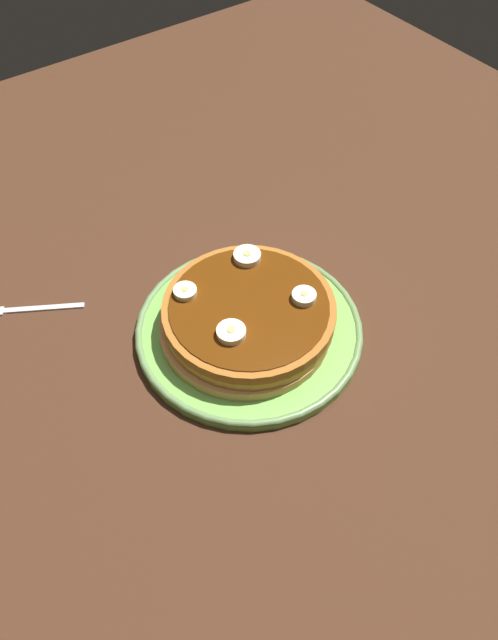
# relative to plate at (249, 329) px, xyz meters

# --- Properties ---
(ground_plane) EXTENTS (1.40, 1.40, 0.03)m
(ground_plane) POSITION_rel_plate_xyz_m (0.00, 0.00, -0.02)
(ground_plane) COLOR #422616
(plate) EXTENTS (0.26, 0.26, 0.01)m
(plate) POSITION_rel_plate_xyz_m (0.00, 0.00, 0.00)
(plate) COLOR #72B74C
(plate) RESTS_ON ground_plane
(pancake_stack) EXTENTS (0.20, 0.20, 0.04)m
(pancake_stack) POSITION_rel_plate_xyz_m (-0.00, -0.00, 0.02)
(pancake_stack) COLOR tan
(pancake_stack) RESTS_ON plate
(banana_slice_0) EXTENTS (0.03, 0.03, 0.01)m
(banana_slice_0) POSITION_rel_plate_xyz_m (0.03, 0.05, 0.05)
(banana_slice_0) COLOR #EBEFBE
(banana_slice_0) RESTS_ON pancake_stack
(banana_slice_1) EXTENTS (0.03, 0.03, 0.01)m
(banana_slice_1) POSITION_rel_plate_xyz_m (0.02, -0.04, 0.05)
(banana_slice_1) COLOR #F4EFBB
(banana_slice_1) RESTS_ON pancake_stack
(banana_slice_2) EXTENTS (0.03, 0.03, 0.01)m
(banana_slice_2) POSITION_rel_plate_xyz_m (-0.06, -0.05, 0.05)
(banana_slice_2) COLOR #F3EAB7
(banana_slice_2) RESTS_ON pancake_stack
(banana_slice_3) EXTENTS (0.03, 0.03, 0.01)m
(banana_slice_3) POSITION_rel_plate_xyz_m (-0.06, 0.04, 0.05)
(banana_slice_3) COLOR #EFE7BA
(banana_slice_3) RESTS_ON pancake_stack
(fork) EXTENTS (0.07, 0.12, 0.01)m
(fork) POSITION_rel_plate_xyz_m (-0.19, -0.20, -0.01)
(fork) COLOR silver
(fork) RESTS_ON ground_plane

